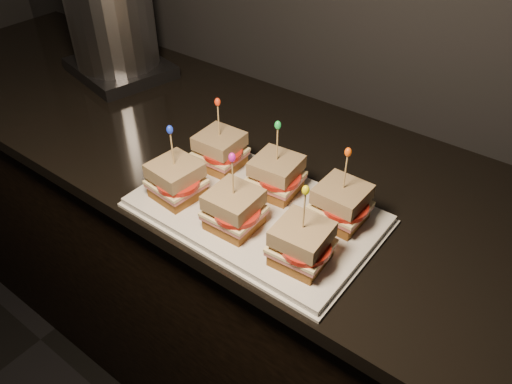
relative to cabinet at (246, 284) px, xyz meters
The scene contains 49 objects.
cabinet is the anchor object (origin of this frame).
granite_slab 0.44m from the cabinet, ahead, with size 2.29×0.64×0.03m, color black.
platter 0.52m from the cabinet, 45.30° to the right, with size 0.45×0.28×0.02m, color silver.
platter_rim 0.51m from the cabinet, 45.30° to the right, with size 0.46×0.29×0.01m, color silver.
sandwich_0_bread_bot 0.50m from the cabinet, 80.00° to the right, with size 0.08×0.08×0.02m, color #5A2F12.
sandwich_0_ham 0.51m from the cabinet, 80.00° to the right, with size 0.09×0.09×0.01m, color #B85754.
sandwich_0_cheese 0.52m from the cabinet, 80.00° to the right, with size 0.09×0.09×0.01m, color #FFE9A4.
sandwich_0_tomato 0.53m from the cabinet, 74.25° to the right, with size 0.08×0.08×0.01m, color #B41F14.
sandwich_0_bread_top 0.55m from the cabinet, 80.00° to the right, with size 0.08×0.08×0.03m, color #4F260F.
sandwich_0_pick 0.59m from the cabinet, 80.00° to the right, with size 0.00×0.00×0.09m, color tan.
sandwich_0_frill 0.63m from the cabinet, 80.00° to the right, with size 0.01×0.01×0.02m, color red.
sandwich_1_bread_bot 0.52m from the cabinet, 31.30° to the right, with size 0.08×0.08×0.02m, color #5A2F12.
sandwich_1_ham 0.54m from the cabinet, 31.30° to the right, with size 0.09×0.09×0.01m, color #B85754.
sandwich_1_cheese 0.54m from the cabinet, 31.30° to the right, with size 0.09×0.09×0.01m, color #FFE9A4.
sandwich_1_tomato 0.56m from the cabinet, 30.98° to the right, with size 0.08×0.08×0.01m, color #B41F14.
sandwich_1_bread_top 0.57m from the cabinet, 31.30° to the right, with size 0.08×0.08×0.03m, color #4F260F.
sandwich_1_pick 0.61m from the cabinet, 31.30° to the right, with size 0.00×0.00×0.09m, color tan.
sandwich_1_frill 0.65m from the cabinet, 31.30° to the right, with size 0.01×0.01×0.02m, color green.
sandwich_2_bread_bot 0.58m from the cabinet, 17.81° to the right, with size 0.08×0.08×0.02m, color #5A2F12.
sandwich_2_ham 0.60m from the cabinet, 17.81° to the right, with size 0.09×0.09×0.01m, color #B85754.
sandwich_2_cheese 0.60m from the cabinet, 17.81° to the right, with size 0.09×0.09×0.01m, color #FFE9A4.
sandwich_2_tomato 0.61m from the cabinet, 18.16° to the right, with size 0.08×0.08×0.01m, color #B41F14.
sandwich_2_bread_top 0.62m from the cabinet, 17.81° to the right, with size 0.08×0.08×0.03m, color #4F260F.
sandwich_2_pick 0.66m from the cabinet, 17.81° to the right, with size 0.00×0.00×0.09m, color tan.
sandwich_2_frill 0.70m from the cabinet, 17.81° to the right, with size 0.01×0.01×0.02m, color #F4510C.
sandwich_3_bread_bot 0.54m from the cabinet, 85.66° to the right, with size 0.08×0.08×0.02m, color #5A2F12.
sandwich_3_ham 0.55m from the cabinet, 85.66° to the right, with size 0.09×0.09×0.01m, color #B85754.
sandwich_3_cheese 0.56m from the cabinet, 85.66° to the right, with size 0.09×0.09×0.01m, color #FFE9A4.
sandwich_3_tomato 0.57m from the cabinet, 82.85° to the right, with size 0.08×0.08×0.01m, color #B41F14.
sandwich_3_bread_top 0.58m from the cabinet, 85.66° to the right, with size 0.08×0.08×0.03m, color #4F260F.
sandwich_3_pick 0.62m from the cabinet, 85.66° to the right, with size 0.00×0.00×0.09m, color tan.
sandwich_3_frill 0.67m from the cabinet, 85.66° to the right, with size 0.01×0.01×0.02m, color #1733DD.
sandwich_4_bread_bot 0.56m from the cabinet, 54.72° to the right, with size 0.08×0.08×0.02m, color #5A2F12.
sandwich_4_ham 0.57m from the cabinet, 54.72° to the right, with size 0.09×0.09×0.01m, color #B85754.
sandwich_4_cheese 0.58m from the cabinet, 54.72° to the right, with size 0.09×0.09×0.01m, color #FFE9A4.
sandwich_4_tomato 0.59m from the cabinet, 53.46° to the right, with size 0.08×0.08×0.01m, color #B41F14.
sandwich_4_bread_top 0.60m from the cabinet, 54.72° to the right, with size 0.08×0.08×0.03m, color #4F260F.
sandwich_4_pick 0.64m from the cabinet, 54.72° to the right, with size 0.00×0.00×0.09m, color tan.
sandwich_4_frill 0.68m from the cabinet, 54.72° to the right, with size 0.01×0.01×0.02m, color #CA19A7.
sandwich_5_bread_bot 0.62m from the cabinet, 36.75° to the right, with size 0.08×0.08×0.02m, color #5A2F12.
sandwich_5_ham 0.63m from the cabinet, 36.75° to the right, with size 0.09×0.09×0.01m, color #B85754.
sandwich_5_cheese 0.64m from the cabinet, 36.75° to the right, with size 0.09×0.09×0.01m, color #FFE9A4.
sandwich_5_tomato 0.65m from the cabinet, 36.40° to the right, with size 0.08×0.08×0.01m, color #B41F14.
sandwich_5_bread_top 0.66m from the cabinet, 36.75° to the right, with size 0.08×0.08×0.03m, color #4F260F.
sandwich_5_pick 0.69m from the cabinet, 36.75° to the right, with size 0.00×0.00×0.09m, color tan.
sandwich_5_frill 0.73m from the cabinet, 36.75° to the right, with size 0.01×0.01×0.02m, color yellow.
appliance_base 0.72m from the cabinet, 169.70° to the left, with size 0.28×0.23×0.03m, color #262628.
appliance_body 0.84m from the cabinet, 169.70° to the left, with size 0.23×0.23×0.30m, color silver.
appliance 0.83m from the cabinet, 169.70° to the left, with size 0.28×0.23×0.36m, color silver, non-canonical shape.
Camera 1 is at (-0.08, 0.95, 1.51)m, focal length 35.00 mm.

